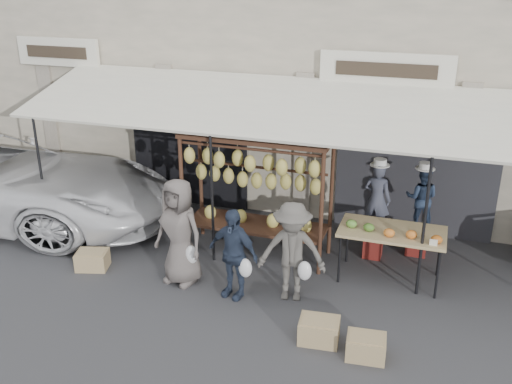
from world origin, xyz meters
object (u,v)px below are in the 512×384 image
at_px(customer_right, 292,252).
at_px(crate_near_a, 319,330).
at_px(vendor_left, 377,199).
at_px(customer_left, 179,232).
at_px(banana_rack, 256,172).
at_px(crate_far, 92,260).
at_px(vendor_right, 422,198).
at_px(crate_near_b, 366,347).
at_px(customer_mid, 233,253).
at_px(produce_table, 392,233).

distance_m(customer_right, crate_near_a, 1.32).
height_order(vendor_left, customer_left, customer_left).
height_order(vendor_left, customer_right, vendor_left).
distance_m(vendor_left, customer_right, 2.10).
bearing_deg(banana_rack, customer_left, -123.27).
relative_size(crate_near_a, crate_far, 1.05).
relative_size(vendor_right, crate_near_b, 2.25).
relative_size(customer_mid, crate_near_b, 2.88).
xyz_separation_m(banana_rack, crate_near_b, (2.34, -2.32, -1.42)).
relative_size(produce_table, customer_mid, 1.14).
relative_size(produce_table, customer_left, 0.95).
distance_m(produce_table, customer_mid, 2.60).
height_order(vendor_right, customer_right, vendor_right).
distance_m(produce_table, customer_left, 3.43).
distance_m(customer_left, customer_mid, 0.99).
xyz_separation_m(vendor_right, crate_far, (-5.26, -2.37, -0.93)).
xyz_separation_m(banana_rack, crate_near_a, (1.67, -2.17, -1.40)).
height_order(customer_mid, crate_near_b, customer_mid).
relative_size(vendor_left, customer_right, 0.81).
bearing_deg(customer_mid, crate_far, -167.85).
distance_m(produce_table, crate_near_b, 2.26).
bearing_deg(customer_right, produce_table, 27.61).
xyz_separation_m(banana_rack, customer_mid, (0.12, -1.44, -0.83)).
xyz_separation_m(customer_mid, crate_near_b, (2.23, -0.88, -0.59)).
height_order(vendor_left, crate_near_b, vendor_left).
distance_m(banana_rack, customer_mid, 1.66).
bearing_deg(customer_left, customer_mid, 4.61).
height_order(vendor_right, customer_mid, vendor_right).
bearing_deg(customer_mid, vendor_left, 59.15).
height_order(produce_table, vendor_left, vendor_left).
bearing_deg(customer_right, customer_left, 172.74).
relative_size(vendor_left, crate_near_b, 2.56).
height_order(crate_near_a, crate_far, crate_near_a).
xyz_separation_m(produce_table, customer_left, (-3.24, -1.13, 0.03)).
relative_size(vendor_right, customer_left, 0.65).
relative_size(customer_left, crate_far, 3.44).
height_order(banana_rack, crate_near_a, banana_rack).
relative_size(vendor_left, vendor_right, 1.14).
bearing_deg(produce_table, customer_mid, -151.02).
bearing_deg(customer_left, crate_far, -163.79).
xyz_separation_m(crate_near_b, crate_far, (-4.84, 0.90, 0.00)).
relative_size(customer_left, customer_mid, 1.21).
bearing_deg(vendor_left, produce_table, 126.82).
height_order(customer_left, crate_near_b, customer_left).
bearing_deg(vendor_right, customer_right, 52.49).
bearing_deg(produce_table, banana_rack, 175.73).
bearing_deg(customer_mid, crate_near_a, -12.68).
relative_size(banana_rack, vendor_right, 2.24).
xyz_separation_m(customer_left, customer_mid, (0.97, -0.13, -0.15)).
distance_m(produce_table, customer_right, 1.74).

